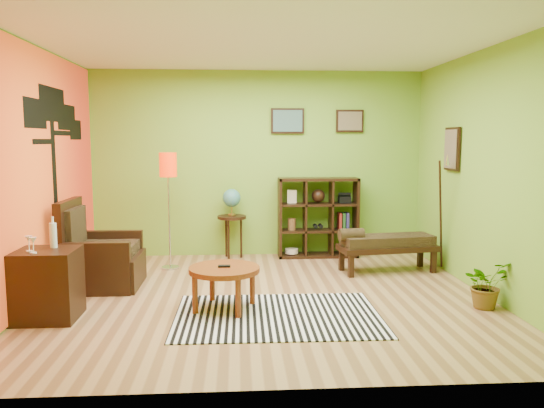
{
  "coord_description": "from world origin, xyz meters",
  "views": [
    {
      "loc": [
        -0.32,
        -5.83,
        1.78
      ],
      "look_at": [
        0.07,
        0.09,
        1.05
      ],
      "focal_mm": 35.0,
      "sensor_mm": 36.0,
      "label": 1
    }
  ],
  "objects": [
    {
      "name": "zebra_rug",
      "position": [
        0.08,
        -0.66,
        0.01
      ],
      "size": [
        2.08,
        1.45,
        0.01
      ],
      "primitive_type": "cube",
      "rotation": [
        0.0,
        0.0,
        -0.01
      ],
      "color": "white",
      "rests_on": "ground"
    },
    {
      "name": "floor_lamp",
      "position": [
        -1.25,
        1.41,
        1.29
      ],
      "size": [
        0.24,
        0.24,
        1.6
      ],
      "color": "silver",
      "rests_on": "ground"
    },
    {
      "name": "room_shell",
      "position": [
        -0.09,
        0.01,
        1.8
      ],
      "size": [
        5.04,
        4.54,
        2.82
      ],
      "color": "#76AA30",
      "rests_on": "ground"
    },
    {
      "name": "potted_plant",
      "position": [
        2.3,
        -0.54,
        0.2
      ],
      "size": [
        0.6,
        0.63,
        0.4
      ],
      "primitive_type": "imported",
      "rotation": [
        0.0,
        0.0,
        0.34
      ],
      "color": "#26661E",
      "rests_on": "ground"
    },
    {
      "name": "coffee_table",
      "position": [
        -0.46,
        -0.41,
        0.39
      ],
      "size": [
        0.74,
        0.74,
        0.47
      ],
      "color": "maroon",
      "rests_on": "ground"
    },
    {
      "name": "bench",
      "position": [
        1.66,
        1.04,
        0.39
      ],
      "size": [
        1.36,
        0.64,
        0.61
      ],
      "color": "black",
      "rests_on": "ground"
    },
    {
      "name": "globe_table",
      "position": [
        -0.4,
        2.01,
        0.79
      ],
      "size": [
        0.43,
        0.43,
        1.04
      ],
      "color": "black",
      "rests_on": "ground"
    },
    {
      "name": "side_cabinet",
      "position": [
        -2.2,
        -0.6,
        0.35
      ],
      "size": [
        0.59,
        0.54,
        1.02
      ],
      "color": "black",
      "rests_on": "ground"
    },
    {
      "name": "cube_shelf",
      "position": [
        0.91,
        2.03,
        0.6
      ],
      "size": [
        1.2,
        0.35,
        1.2
      ],
      "color": "black",
      "rests_on": "ground"
    },
    {
      "name": "ground",
      "position": [
        0.0,
        0.0,
        0.0
      ],
      "size": [
        5.0,
        5.0,
        0.0
      ],
      "primitive_type": "plane",
      "color": "#B08152",
      "rests_on": "ground"
    },
    {
      "name": "armchair",
      "position": [
        -2.0,
        0.56,
        0.32
      ],
      "size": [
        0.88,
        0.89,
        1.06
      ],
      "color": "black",
      "rests_on": "ground"
    }
  ]
}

